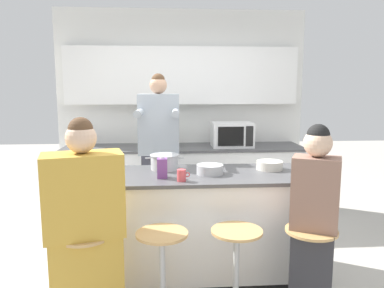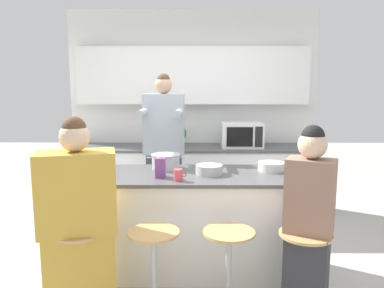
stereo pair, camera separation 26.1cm
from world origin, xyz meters
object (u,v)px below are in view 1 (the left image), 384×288
object	(u,v)px
bar_stool_center_left	(162,273)
coffee_cup_near	(182,175)
cooking_pot	(165,162)
bar_stool_leftmost	(86,276)
kitchen_island	(193,224)
person_cooking	(159,161)
bar_stool_center_right	(236,270)
juice_carton	(162,168)
person_wrapped_blanket	(85,231)
bar_stool_rightmost	(309,270)
potted_plant	(168,135)
fruit_bowl	(210,169)
microwave	(232,135)
person_seated_near	(313,228)

from	to	relation	value
bar_stool_center_left	coffee_cup_near	distance (m)	0.76
cooking_pot	bar_stool_leftmost	bearing A→B (deg)	-122.71
kitchen_island	bar_stool_center_left	xyz separation A→B (m)	(-0.27, -0.68, -0.11)
bar_stool_center_left	person_cooking	world-z (taller)	person_cooking
bar_stool_center_right	juice_carton	world-z (taller)	juice_carton
cooking_pot	person_wrapped_blanket	bearing A→B (deg)	-122.22
person_cooking	bar_stool_leftmost	bearing A→B (deg)	-107.82
bar_stool_center_right	cooking_pot	bearing A→B (deg)	120.69
bar_stool_rightmost	coffee_cup_near	bearing A→B (deg)	153.94
bar_stool_center_right	potted_plant	xyz separation A→B (m)	(-0.47, 2.27, 0.71)
person_wrapped_blanket	bar_stool_leftmost	bearing A→B (deg)	125.06
bar_stool_leftmost	person_wrapped_blanket	xyz separation A→B (m)	(0.01, -0.01, 0.33)
fruit_bowl	bar_stool_center_left	bearing A→B (deg)	-122.49
bar_stool_center_right	bar_stool_leftmost	bearing A→B (deg)	-179.64
bar_stool_center_left	person_cooking	size ratio (longest dim) A/B	0.37
kitchen_island	person_wrapped_blanket	size ratio (longest dim) A/B	1.35
kitchen_island	bar_stool_leftmost	distance (m)	1.05
coffee_cup_near	microwave	xyz separation A→B (m)	(0.73, 1.81, 0.09)
bar_stool_leftmost	bar_stool_center_right	xyz separation A→B (m)	(1.07, 0.01, 0.00)
bar_stool_rightmost	cooking_pot	bearing A→B (deg)	139.43
cooking_pot	bar_stool_center_left	bearing A→B (deg)	-91.52
person_wrapped_blanket	microwave	size ratio (longest dim) A/B	2.85
bar_stool_center_right	microwave	xyz separation A→B (m)	(0.36, 2.22, 0.70)
bar_stool_rightmost	juice_carton	bearing A→B (deg)	151.93
bar_stool_center_left	person_wrapped_blanket	world-z (taller)	person_wrapped_blanket
microwave	kitchen_island	bearing A→B (deg)	-111.97
bar_stool_center_left	coffee_cup_near	size ratio (longest dim) A/B	6.44
person_seated_near	potted_plant	bearing A→B (deg)	139.57
cooking_pot	kitchen_island	bearing A→B (deg)	-38.11
bar_stool_leftmost	cooking_pot	xyz separation A→B (m)	(0.56, 0.87, 0.63)
person_seated_near	juice_carton	distance (m)	1.26
fruit_bowl	bar_stool_center_right	bearing A→B (deg)	-79.62
person_wrapped_blanket	fruit_bowl	bearing A→B (deg)	21.05
kitchen_island	bar_stool_center_right	world-z (taller)	kitchen_island
fruit_bowl	potted_plant	size ratio (longest dim) A/B	0.79
bar_stool_leftmost	bar_stool_center_right	bearing A→B (deg)	0.36
cooking_pot	microwave	distance (m)	1.62
kitchen_island	bar_stool_center_left	size ratio (longest dim) A/B	2.99
juice_carton	microwave	xyz separation A→B (m)	(0.89, 1.69, 0.06)
bar_stool_center_right	person_cooking	size ratio (longest dim) A/B	0.37
cooking_pot	microwave	bearing A→B (deg)	57.42
coffee_cup_near	person_wrapped_blanket	bearing A→B (deg)	-148.34
fruit_bowl	potted_plant	world-z (taller)	potted_plant
bar_stool_rightmost	potted_plant	world-z (taller)	potted_plant
bar_stool_leftmost	cooking_pot	world-z (taller)	cooking_pot
kitchen_island	person_wrapped_blanket	xyz separation A→B (m)	(-0.79, -0.68, 0.23)
kitchen_island	microwave	size ratio (longest dim) A/B	3.84
fruit_bowl	juice_carton	world-z (taller)	juice_carton
bar_stool_center_left	fruit_bowl	distance (m)	0.98
bar_stool_leftmost	juice_carton	bearing A→B (deg)	45.18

